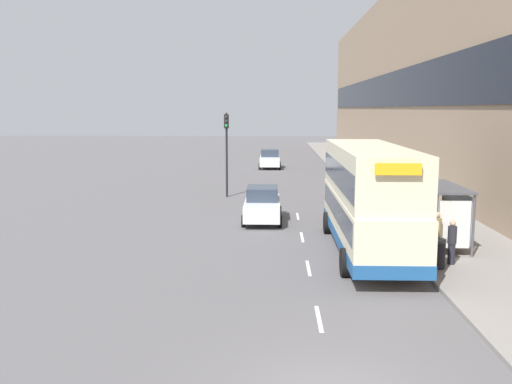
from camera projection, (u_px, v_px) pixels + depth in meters
The scene contains 17 objects.
pavement at pixel (364, 175), 49.26m from camera, with size 5.00×93.00×0.14m.
terrace_facade at pixel (415, 79), 47.94m from camera, with size 3.10×93.00×16.52m.
lane_mark_1 at pixel (319, 319), 15.75m from camera, with size 0.12×2.00×0.01m.
lane_mark_2 at pixel (308, 268), 20.74m from camera, with size 0.12×2.00×0.01m.
lane_mark_3 at pixel (302, 237), 25.73m from camera, with size 0.12×2.00×0.01m.
lane_mark_4 at pixel (298, 216), 30.72m from camera, with size 0.12×2.00×0.01m.
bus_shelter at pixel (447, 205), 23.17m from camera, with size 1.60×4.20×2.48m.
double_decker_bus_near at pixel (368, 197), 22.61m from camera, with size 2.85×10.68×4.30m.
car_0 at pixel (262, 205), 29.18m from camera, with size 1.98×4.37×1.78m.
car_1 at pixel (270, 159), 55.27m from camera, with size 2.10×3.97×1.84m.
pedestrian_at_shelter at pixel (452, 242), 20.66m from camera, with size 0.32×0.32×1.62m.
pedestrian_1 at pixel (458, 206), 28.01m from camera, with size 0.33×0.33×1.69m.
pedestrian_2 at pixel (436, 235), 21.50m from camera, with size 0.35×0.35×1.77m.
pedestrian_3 at pixel (432, 213), 26.13m from camera, with size 0.34×0.34×1.72m.
pedestrian_4 at pixel (451, 219), 24.36m from camera, with size 0.36×0.36×1.82m.
litter_bin at pixel (438, 254), 20.18m from camera, with size 0.55×0.55×1.05m.
traffic_light_far_kerb at pixel (227, 141), 37.02m from camera, with size 0.30×0.32×5.49m.
Camera 1 is at (-1.23, -10.75, 5.76)m, focal length 40.00 mm.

